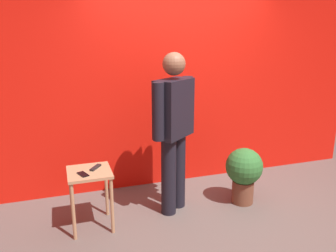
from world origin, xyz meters
The scene contains 7 objects.
ground_plane centered at (0.00, 0.00, 0.00)m, with size 12.00×12.00×0.00m, color #59544F.
back_wall_red centered at (0.00, 1.40, 1.65)m, with size 5.37×0.12×3.30m, color red.
standing_person centered at (-0.38, 0.58, 1.01)m, with size 0.63×0.54×1.81m.
side_table centered at (-1.32, 0.49, 0.51)m, with size 0.44×0.44×0.64m.
cell_phone centered at (-1.39, 0.41, 0.64)m, with size 0.07×0.14×0.01m, color black.
tv_remote centered at (-1.25, 0.54, 0.65)m, with size 0.04×0.17×0.02m, color black.
potted_plant centered at (0.48, 0.47, 0.41)m, with size 0.44×0.44×0.69m.
Camera 1 is at (-1.57, -2.82, 1.98)m, focal length 36.21 mm.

